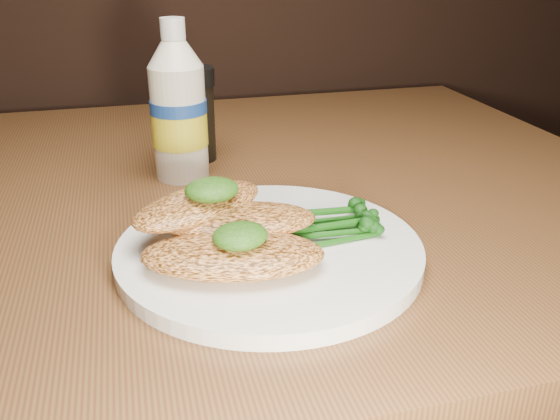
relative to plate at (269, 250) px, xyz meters
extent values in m
cylinder|color=white|center=(0.00, 0.00, 0.00)|extent=(0.28, 0.28, 0.01)
ellipsoid|color=#F99C4F|center=(-0.04, -0.03, 0.02)|extent=(0.17, 0.11, 0.02)
ellipsoid|color=#F99C4F|center=(-0.02, 0.01, 0.03)|extent=(0.15, 0.09, 0.02)
ellipsoid|color=#F99C4F|center=(-0.06, 0.04, 0.03)|extent=(0.15, 0.13, 0.02)
ellipsoid|color=#0F3708|center=(-0.03, -0.04, 0.04)|extent=(0.06, 0.06, 0.02)
ellipsoid|color=#0F3708|center=(-0.05, 0.03, 0.05)|extent=(0.05, 0.05, 0.02)
camera|label=1|loc=(-0.11, -0.46, 0.26)|focal=38.23mm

